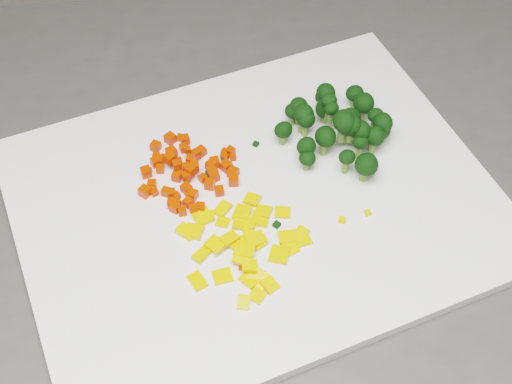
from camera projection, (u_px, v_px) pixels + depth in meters
name	position (u px, v px, depth m)	size (l,w,h in m)	color
counter_block	(218.00, 370.00, 1.13)	(1.03, 0.72, 0.90)	#434341
cutting_board	(256.00, 202.00, 0.76)	(0.49, 0.38, 0.01)	white
carrot_pile	(187.00, 164.00, 0.76)	(0.11, 0.11, 0.03)	red
pepper_pile	(242.00, 244.00, 0.71)	(0.13, 0.13, 0.02)	yellow
broccoli_pile	(339.00, 123.00, 0.78)	(0.13, 0.13, 0.06)	black
carrot_cube_0	(163.00, 158.00, 0.78)	(0.01, 0.01, 0.01)	red
carrot_cube_1	(219.00, 191.00, 0.75)	(0.01, 0.01, 0.01)	red
carrot_cube_2	(200.00, 207.00, 0.74)	(0.01, 0.01, 0.01)	red
carrot_cube_3	(160.00, 160.00, 0.78)	(0.01, 0.01, 0.01)	red
carrot_cube_4	(151.00, 188.00, 0.76)	(0.01, 0.01, 0.01)	red
carrot_cube_5	(175.00, 208.00, 0.74)	(0.01, 0.01, 0.01)	red
carrot_cube_6	(196.00, 153.00, 0.78)	(0.01, 0.01, 0.01)	red
carrot_cube_7	(234.00, 180.00, 0.76)	(0.01, 0.01, 0.01)	red
carrot_cube_8	(180.00, 138.00, 0.80)	(0.01, 0.01, 0.01)	red
carrot_cube_9	(170.00, 139.00, 0.80)	(0.01, 0.01, 0.01)	red
carrot_cube_10	(191.00, 170.00, 0.76)	(0.01, 0.01, 0.01)	red
carrot_cube_11	(233.00, 157.00, 0.79)	(0.01, 0.01, 0.01)	red
carrot_cube_12	(194.00, 166.00, 0.77)	(0.01, 0.01, 0.01)	red
carrot_cube_13	(212.00, 172.00, 0.77)	(0.01, 0.01, 0.01)	red
carrot_cube_14	(214.00, 176.00, 0.77)	(0.01, 0.01, 0.01)	red
carrot_cube_15	(193.00, 209.00, 0.74)	(0.01, 0.01, 0.01)	red
carrot_cube_16	(192.00, 171.00, 0.77)	(0.01, 0.01, 0.01)	red
carrot_cube_17	(171.00, 152.00, 0.79)	(0.01, 0.01, 0.01)	red
carrot_cube_18	(185.00, 140.00, 0.80)	(0.01, 0.01, 0.01)	red
carrot_cube_19	(186.00, 167.00, 0.77)	(0.01, 0.01, 0.01)	red
carrot_cube_20	(172.00, 203.00, 0.74)	(0.01, 0.01, 0.01)	red
carrot_cube_21	(226.00, 166.00, 0.77)	(0.01, 0.01, 0.01)	red
carrot_cube_22	(215.00, 162.00, 0.78)	(0.01, 0.01, 0.01)	red
carrot_cube_23	(166.00, 192.00, 0.75)	(0.01, 0.01, 0.01)	red
carrot_cube_24	(184.00, 148.00, 0.79)	(0.01, 0.01, 0.01)	red
carrot_cube_25	(182.00, 211.00, 0.74)	(0.01, 0.01, 0.01)	red
carrot_cube_26	(188.00, 203.00, 0.74)	(0.01, 0.01, 0.01)	red
carrot_cube_27	(225.00, 152.00, 0.79)	(0.01, 0.01, 0.01)	red
carrot_cube_28	(188.00, 150.00, 0.78)	(0.01, 0.01, 0.01)	red
carrot_cube_29	(160.00, 169.00, 0.77)	(0.01, 0.01, 0.01)	red
carrot_cube_30	(230.00, 151.00, 0.79)	(0.01, 0.01, 0.01)	red
carrot_cube_31	(177.00, 196.00, 0.75)	(0.01, 0.01, 0.01)	red
carrot_cube_32	(191.00, 160.00, 0.77)	(0.01, 0.01, 0.01)	red
carrot_cube_33	(152.00, 185.00, 0.76)	(0.01, 0.01, 0.01)	red
carrot_cube_34	(177.00, 176.00, 0.77)	(0.01, 0.01, 0.01)	red
carrot_cube_35	(192.00, 195.00, 0.75)	(0.01, 0.01, 0.01)	red
carrot_cube_36	(203.00, 178.00, 0.77)	(0.01, 0.01, 0.01)	red
carrot_cube_37	(179.00, 161.00, 0.78)	(0.01, 0.01, 0.01)	red
carrot_cube_38	(145.00, 192.00, 0.75)	(0.01, 0.01, 0.01)	red
carrot_cube_39	(156.00, 157.00, 0.79)	(0.01, 0.01, 0.01)	red
carrot_cube_40	(144.00, 191.00, 0.75)	(0.01, 0.01, 0.01)	red
carrot_cube_41	(155.00, 162.00, 0.78)	(0.01, 0.01, 0.01)	red
carrot_cube_42	(177.00, 165.00, 0.76)	(0.01, 0.01, 0.01)	red
carrot_cube_43	(212.00, 169.00, 0.77)	(0.01, 0.01, 0.01)	red
carrot_cube_44	(170.00, 158.00, 0.77)	(0.01, 0.01, 0.01)	red
carrot_cube_45	(172.00, 193.00, 0.75)	(0.01, 0.01, 0.01)	red
carrot_cube_46	(146.00, 172.00, 0.77)	(0.01, 0.01, 0.01)	red
carrot_cube_47	(233.00, 173.00, 0.77)	(0.01, 0.01, 0.01)	red
carrot_cube_48	(186.00, 176.00, 0.76)	(0.01, 0.01, 0.01)	red
carrot_cube_49	(154.00, 192.00, 0.75)	(0.01, 0.01, 0.01)	red
carrot_cube_50	(186.00, 188.00, 0.76)	(0.01, 0.01, 0.01)	red
carrot_cube_51	(201.00, 151.00, 0.79)	(0.01, 0.01, 0.01)	red
carrot_cube_52	(210.00, 184.00, 0.76)	(0.01, 0.01, 0.01)	red
carrot_cube_53	(211.00, 165.00, 0.78)	(0.01, 0.01, 0.01)	red
carrot_cube_54	(225.00, 157.00, 0.79)	(0.01, 0.01, 0.01)	red
carrot_cube_55	(147.00, 171.00, 0.77)	(0.01, 0.01, 0.01)	red
carrot_cube_56	(156.00, 146.00, 0.79)	(0.01, 0.01, 0.01)	red
carrot_cube_57	(177.00, 203.00, 0.75)	(0.01, 0.01, 0.01)	red
pepper_chunk_0	(243.00, 258.00, 0.70)	(0.01, 0.02, 0.01)	yellow
pepper_chunk_1	(223.00, 222.00, 0.73)	(0.01, 0.01, 0.00)	yellow
pepper_chunk_2	(229.00, 238.00, 0.71)	(0.02, 0.01, 0.00)	yellow
pepper_chunk_3	(222.00, 276.00, 0.69)	(0.02, 0.02, 0.00)	yellow
pepper_chunk_4	(290.00, 247.00, 0.71)	(0.02, 0.01, 0.00)	yellow
pepper_chunk_5	(302.00, 242.00, 0.72)	(0.02, 0.01, 0.00)	yellow
pepper_chunk_6	(202.00, 254.00, 0.71)	(0.02, 0.01, 0.00)	yellow
pepper_chunk_7	(241.00, 245.00, 0.71)	(0.02, 0.02, 0.01)	yellow
pepper_chunk_8	(270.00, 285.00, 0.68)	(0.02, 0.01, 0.00)	yellow
pepper_chunk_9	(242.00, 213.00, 0.74)	(0.02, 0.02, 0.00)	yellow
pepper_chunk_10	(206.00, 215.00, 0.74)	(0.02, 0.01, 0.00)	yellow
pepper_chunk_11	(202.00, 216.00, 0.74)	(0.02, 0.02, 0.00)	yellow
pepper_chunk_12	(244.00, 302.00, 0.67)	(0.01, 0.01, 0.00)	yellow
pepper_chunk_13	(250.00, 265.00, 0.69)	(0.01, 0.01, 0.00)	yellow
pepper_chunk_14	(193.00, 231.00, 0.72)	(0.02, 0.02, 0.01)	yellow
pepper_chunk_15	(256.00, 239.00, 0.71)	(0.02, 0.01, 0.00)	yellow
pepper_chunk_16	(243.00, 246.00, 0.71)	(0.01, 0.02, 0.00)	yellow
pepper_chunk_17	(287.00, 237.00, 0.72)	(0.01, 0.02, 0.01)	yellow
pepper_chunk_18	(223.00, 209.00, 0.74)	(0.02, 0.01, 0.01)	yellow
pepper_chunk_19	(215.00, 244.00, 0.71)	(0.02, 0.02, 0.00)	yellow
pepper_chunk_20	(251.00, 279.00, 0.69)	(0.02, 0.02, 0.00)	yellow
pepper_chunk_21	(259.00, 278.00, 0.69)	(0.02, 0.02, 0.00)	yellow
pepper_chunk_22	(252.00, 241.00, 0.72)	(0.01, 0.02, 0.00)	yellow
pepper_chunk_23	(263.00, 212.00, 0.74)	(0.02, 0.02, 0.01)	yellow
pepper_chunk_24	(282.00, 212.00, 0.74)	(0.02, 0.01, 0.00)	yellow
pepper_chunk_25	(246.00, 224.00, 0.73)	(0.01, 0.02, 0.01)	yellow
pepper_chunk_26	(197.00, 281.00, 0.69)	(0.02, 0.01, 0.00)	yellow
pepper_chunk_27	(249.00, 244.00, 0.71)	(0.01, 0.02, 0.00)	yellow
pepper_chunk_28	(258.00, 242.00, 0.72)	(0.01, 0.02, 0.00)	yellow
pepper_chunk_29	(260.00, 219.00, 0.73)	(0.02, 0.02, 0.00)	yellow
pepper_chunk_30	(186.00, 232.00, 0.72)	(0.02, 0.01, 0.01)	yellow
pepper_chunk_31	(243.00, 243.00, 0.72)	(0.01, 0.02, 0.00)	yellow
pepper_chunk_32	(249.00, 238.00, 0.71)	(0.02, 0.01, 0.00)	yellow
pepper_chunk_33	(254.00, 239.00, 0.72)	(0.02, 0.02, 0.00)	yellow
pepper_chunk_34	(257.00, 296.00, 0.68)	(0.01, 0.01, 0.00)	yellow
pepper_chunk_35	(300.00, 235.00, 0.72)	(0.02, 0.01, 0.00)	yellow
pepper_chunk_36	(238.00, 222.00, 0.73)	(0.02, 0.01, 0.00)	yellow
pepper_chunk_37	(252.00, 200.00, 0.75)	(0.01, 0.02, 0.00)	yellow
pepper_chunk_38	(245.00, 250.00, 0.70)	(0.02, 0.02, 0.01)	yellow
pepper_chunk_39	(279.00, 254.00, 0.71)	(0.02, 0.02, 0.00)	yellow
broccoli_floret_0	(359.00, 148.00, 0.78)	(0.02, 0.02, 0.03)	black
broccoli_floret_1	(305.00, 151.00, 0.78)	(0.03, 0.03, 0.03)	black
broccoli_floret_2	(354.00, 97.00, 0.83)	(0.03, 0.03, 0.03)	black
broccoli_floret_3	(365.00, 169.00, 0.76)	(0.04, 0.04, 0.03)	black
broccoli_floret_4	(307.00, 161.00, 0.77)	(0.02, 0.02, 0.02)	black
broccoli_floret_5	(381.00, 129.00, 0.79)	(0.03, 0.03, 0.04)	black
broccoli_floret_6	(380.00, 134.00, 0.79)	(0.03, 0.03, 0.03)	black
broccoli_floret_7	(342.00, 128.00, 0.77)	(0.03, 0.03, 0.04)	black
broccoli_floret_8	(324.00, 142.00, 0.78)	(0.03, 0.03, 0.04)	black
broccoli_floret_9	(322.00, 102.00, 0.83)	(0.02, 0.02, 0.03)	black
broccoli_floret_10	(283.00, 134.00, 0.79)	(0.03, 0.03, 0.03)	black
broccoli_floret_11	(325.00, 111.00, 0.81)	(0.04, 0.04, 0.03)	black
broccoli_floret_12	(374.00, 122.00, 0.80)	(0.03, 0.03, 0.03)	black
broccoli_floret_13	(351.00, 130.00, 0.77)	(0.03, 0.03, 0.03)	black
broccoli_floret_14	(328.00, 107.00, 0.79)	(0.02, 0.02, 0.03)	black
broccoli_floret_15	(325.00, 99.00, 0.82)	(0.03, 0.03, 0.04)	black
broccoli_floret_16	(347.00, 126.00, 0.78)	(0.04, 0.04, 0.03)	black
broccoli_floret_17	(292.00, 115.00, 0.81)	(0.02, 0.02, 0.03)	black
broccoli_floret_18	(348.00, 124.00, 0.79)	(0.03, 0.03, 0.04)	black
broccoli_floret_19	(330.00, 114.00, 0.79)	(0.02, 0.02, 0.03)	black
broccoli_floret_20	(305.00, 125.00, 0.80)	(0.03, 0.03, 0.03)	black
broccoli_floret_21	(373.00, 142.00, 0.78)	(0.03, 0.03, 0.03)	black
broccoli_floret_22	(346.00, 122.00, 0.79)	(0.02, 0.02, 0.03)	black
broccoli_floret_23	(359.00, 133.00, 0.77)	(0.03, 0.03, 0.03)	black
broccoli_floret_24	(303.00, 120.00, 0.80)	(0.03, 0.03, 0.04)	black
broccoli_floret_25	(346.00, 162.00, 0.76)	(0.03, 0.03, 0.03)	black
broccoli_floret_26	(362.00, 108.00, 0.81)	(0.03, 0.03, 0.03)	black
broccoli_floret_27	(298.00, 112.00, 0.81)	(0.03, 0.03, 0.04)	black
stray_bit_0	(368.00, 213.00, 0.74)	(0.01, 0.01, 0.00)	yellow
stray_bit_1	(277.00, 225.00, 0.73)	(0.01, 0.01, 0.00)	black
stray_bit_2	(342.00, 220.00, 0.73)	(0.01, 0.01, 0.00)	yellow
stray_bit_3	(256.00, 144.00, 0.80)	(0.01, 0.01, 0.00)	black
stray_bit_4	(297.00, 235.00, 0.72)	(0.00, 0.00, 0.00)	black
stray_bit_5	(210.00, 173.00, 0.77)	(0.01, 0.01, 0.01)	black
stray_bit_6	(224.00, 158.00, 0.79)	(0.01, 0.01, 0.00)	black
stray_bit_7	(241.00, 268.00, 0.70)	(0.01, 0.01, 0.00)	red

